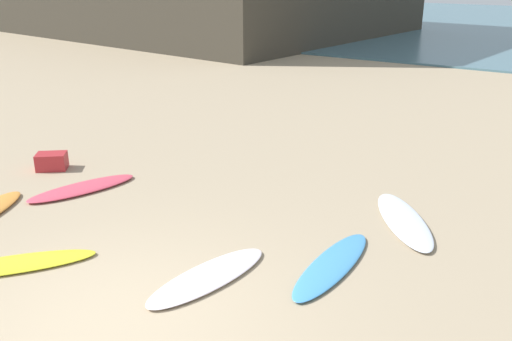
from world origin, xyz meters
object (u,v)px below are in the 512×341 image
surfboard_0 (11,265)px  beach_cooler (52,161)px  surfboard_3 (332,265)px  surfboard_4 (83,188)px  surfboard_1 (208,276)px  surfboard_2 (404,220)px

surfboard_0 → beach_cooler: (-2.68, 2.70, 0.13)m
surfboard_3 → beach_cooler: beach_cooler is taller
surfboard_3 → surfboard_4: bearing=178.3°
surfboard_0 → surfboard_1: 2.61m
surfboard_3 → surfboard_4: surfboard_4 is taller
surfboard_3 → beach_cooler: 6.18m
surfboard_4 → beach_cooler: beach_cooler is taller
surfboard_1 → surfboard_4: size_ratio=0.98×
surfboard_1 → surfboard_3: 1.62m
surfboard_0 → surfboard_4: 2.65m
surfboard_3 → surfboard_4: (-4.83, -0.02, 0.01)m
surfboard_1 → surfboard_4: (-3.66, 1.11, 0.01)m
surfboard_0 → surfboard_4: size_ratio=1.10×
surfboard_0 → surfboard_3: surfboard_0 is taller
surfboard_3 → beach_cooler: size_ratio=3.68×
surfboard_1 → surfboard_4: bearing=-8.0°
surfboard_0 → surfboard_2: bearing=85.8°
surfboard_1 → surfboard_3: (1.16, 1.12, -0.00)m
surfboard_4 → surfboard_0: bearing=136.2°
surfboard_0 → surfboard_3: 4.19m
surfboard_4 → beach_cooler: size_ratio=3.52×
surfboard_4 → surfboard_3: bearing=-163.8°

